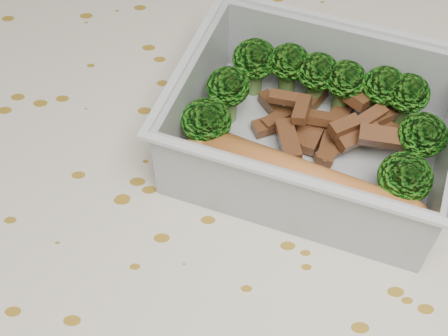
{
  "coord_description": "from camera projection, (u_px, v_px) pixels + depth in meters",
  "views": [
    {
      "loc": [
        0.01,
        -0.21,
        1.07
      ],
      "look_at": [
        0.01,
        0.0,
        0.78
      ],
      "focal_mm": 50.0,
      "sensor_mm": 36.0,
      "label": 1
    }
  ],
  "objects": [
    {
      "name": "dining_table",
      "position": [
        216.0,
        265.0,
        0.45
      ],
      "size": [
        1.4,
        0.9,
        0.75
      ],
      "color": "brown",
      "rests_on": "ground"
    },
    {
      "name": "tablecloth",
      "position": [
        216.0,
        229.0,
        0.41
      ],
      "size": [
        1.46,
        0.96,
        0.19
      ],
      "color": "silver",
      "rests_on": "dining_table"
    },
    {
      "name": "lunch_container",
      "position": [
        313.0,
        135.0,
        0.38
      ],
      "size": [
        0.2,
        0.18,
        0.06
      ],
      "color": "silver",
      "rests_on": "tablecloth"
    },
    {
      "name": "broccoli_florets",
      "position": [
        323.0,
        102.0,
        0.38
      ],
      "size": [
        0.16,
        0.12,
        0.04
      ],
      "color": "#608C3F",
      "rests_on": "lunch_container"
    },
    {
      "name": "meat_pile",
      "position": [
        329.0,
        124.0,
        0.39
      ],
      "size": [
        0.1,
        0.07,
        0.03
      ],
      "color": "brown",
      "rests_on": "lunch_container"
    },
    {
      "name": "sausage",
      "position": [
        303.0,
        180.0,
        0.36
      ],
      "size": [
        0.14,
        0.07,
        0.02
      ],
      "color": "#CF7334",
      "rests_on": "lunch_container"
    }
  ]
}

